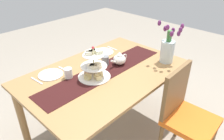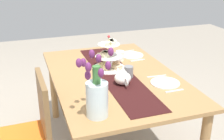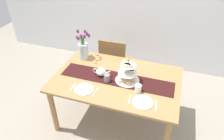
{
  "view_description": "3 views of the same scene",
  "coord_description": "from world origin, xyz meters",
  "px_view_note": "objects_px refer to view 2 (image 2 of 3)",
  "views": [
    {
      "loc": [
        1.25,
        1.28,
        1.78
      ],
      "look_at": [
        -0.02,
        0.08,
        0.78
      ],
      "focal_mm": 34.22,
      "sensor_mm": 36.0,
      "label": 1
    },
    {
      "loc": [
        -2.11,
        0.72,
        1.7
      ],
      "look_at": [
        -0.09,
        0.05,
        0.83
      ],
      "focal_mm": 45.91,
      "sensor_mm": 36.0,
      "label": 2
    },
    {
      "loc": [
        0.59,
        -1.97,
        2.32
      ],
      "look_at": [
        -0.07,
        0.01,
        0.85
      ],
      "focal_mm": 32.94,
      "sensor_mm": 36.0,
      "label": 3
    }
  ],
  "objects_px": {
    "dinner_plate_left": "(165,83)",
    "knife_left": "(157,76)",
    "tiered_cake_stand": "(109,57)",
    "mug_white_text": "(120,56)",
    "chair_left": "(29,132)",
    "teapot": "(123,78)",
    "fork_left": "(174,91)",
    "tulip_vase": "(97,94)",
    "fork_right": "(138,60)",
    "dinner_plate_right": "(132,55)",
    "dining_table": "(114,85)",
    "knife_right": "(127,51)",
    "mug_grey": "(129,72)"
  },
  "relations": [
    {
      "from": "dinner_plate_left",
      "to": "mug_grey",
      "type": "xyz_separation_m",
      "value": [
        0.2,
        0.23,
        0.05
      ]
    },
    {
      "from": "dining_table",
      "to": "tulip_vase",
      "type": "relative_size",
      "value": 3.65
    },
    {
      "from": "mug_white_text",
      "to": "knife_left",
      "type": "bearing_deg",
      "value": -160.84
    },
    {
      "from": "dinner_plate_right",
      "to": "mug_white_text",
      "type": "xyz_separation_m",
      "value": [
        -0.09,
        0.16,
        0.04
      ]
    },
    {
      "from": "chair_left",
      "to": "dinner_plate_left",
      "type": "bearing_deg",
      "value": -91.45
    },
    {
      "from": "chair_left",
      "to": "knife_right",
      "type": "xyz_separation_m",
      "value": [
        0.81,
        -1.06,
        0.24
      ]
    },
    {
      "from": "chair_left",
      "to": "mug_white_text",
      "type": "bearing_deg",
      "value": -57.32
    },
    {
      "from": "teapot",
      "to": "dining_table",
      "type": "bearing_deg",
      "value": 0.0
    },
    {
      "from": "chair_left",
      "to": "dining_table",
      "type": "bearing_deg",
      "value": -69.75
    },
    {
      "from": "dinner_plate_right",
      "to": "fork_right",
      "type": "distance_m",
      "value": 0.15
    },
    {
      "from": "chair_left",
      "to": "fork_left",
      "type": "bearing_deg",
      "value": -99.19
    },
    {
      "from": "fork_right",
      "to": "mug_white_text",
      "type": "xyz_separation_m",
      "value": [
        0.06,
        0.16,
        0.04
      ]
    },
    {
      "from": "teapot",
      "to": "mug_white_text",
      "type": "xyz_separation_m",
      "value": [
        0.52,
        -0.17,
        -0.01
      ]
    },
    {
      "from": "knife_right",
      "to": "dinner_plate_right",
      "type": "bearing_deg",
      "value": 180.0
    },
    {
      "from": "chair_left",
      "to": "knife_left",
      "type": "bearing_deg",
      "value": -83.65
    },
    {
      "from": "tulip_vase",
      "to": "knife_left",
      "type": "height_order",
      "value": "tulip_vase"
    },
    {
      "from": "dinner_plate_right",
      "to": "chair_left",
      "type": "bearing_deg",
      "value": 122.17
    },
    {
      "from": "teapot",
      "to": "dinner_plate_left",
      "type": "distance_m",
      "value": 0.34
    },
    {
      "from": "dinner_plate_right",
      "to": "teapot",
      "type": "bearing_deg",
      "value": 151.78
    },
    {
      "from": "fork_right",
      "to": "mug_grey",
      "type": "relative_size",
      "value": 1.58
    },
    {
      "from": "dining_table",
      "to": "tulip_vase",
      "type": "xyz_separation_m",
      "value": [
        -0.59,
        0.32,
        0.25
      ]
    },
    {
      "from": "teapot",
      "to": "fork_left",
      "type": "height_order",
      "value": "teapot"
    },
    {
      "from": "dinner_plate_left",
      "to": "knife_left",
      "type": "height_order",
      "value": "dinner_plate_left"
    },
    {
      "from": "fork_left",
      "to": "mug_white_text",
      "type": "relative_size",
      "value": 1.58
    },
    {
      "from": "chair_left",
      "to": "dinner_plate_left",
      "type": "height_order",
      "value": "chair_left"
    },
    {
      "from": "fork_left",
      "to": "dinner_plate_right",
      "type": "distance_m",
      "value": 0.84
    },
    {
      "from": "fork_left",
      "to": "fork_right",
      "type": "height_order",
      "value": "same"
    },
    {
      "from": "tiered_cake_stand",
      "to": "fork_left",
      "type": "xyz_separation_m",
      "value": [
        -0.58,
        -0.32,
        -0.1
      ]
    },
    {
      "from": "chair_left",
      "to": "tiered_cake_stand",
      "type": "relative_size",
      "value": 2.99
    },
    {
      "from": "knife_left",
      "to": "knife_right",
      "type": "distance_m",
      "value": 0.69
    },
    {
      "from": "fork_left",
      "to": "knife_left",
      "type": "xyz_separation_m",
      "value": [
        0.29,
        0.0,
        0.0
      ]
    },
    {
      "from": "dining_table",
      "to": "knife_right",
      "type": "distance_m",
      "value": 0.64
    },
    {
      "from": "tiered_cake_stand",
      "to": "fork_right",
      "type": "bearing_deg",
      "value": -70.88
    },
    {
      "from": "fork_left",
      "to": "tiered_cake_stand",
      "type": "bearing_deg",
      "value": 29.13
    },
    {
      "from": "dinner_plate_left",
      "to": "knife_right",
      "type": "relative_size",
      "value": 1.35
    },
    {
      "from": "dining_table",
      "to": "fork_left",
      "type": "xyz_separation_m",
      "value": [
        -0.44,
        -0.33,
        0.1
      ]
    },
    {
      "from": "knife_left",
      "to": "fork_left",
      "type": "bearing_deg",
      "value": 180.0
    },
    {
      "from": "chair_left",
      "to": "mug_grey",
      "type": "distance_m",
      "value": 0.9
    },
    {
      "from": "teapot",
      "to": "tulip_vase",
      "type": "xyz_separation_m",
      "value": [
        -0.38,
        0.32,
        0.09
      ]
    },
    {
      "from": "tulip_vase",
      "to": "dinner_plate_right",
      "type": "distance_m",
      "value": 1.19
    },
    {
      "from": "teapot",
      "to": "mug_white_text",
      "type": "bearing_deg",
      "value": -17.73
    },
    {
      "from": "tulip_vase",
      "to": "dinner_plate_left",
      "type": "distance_m",
      "value": 0.72
    },
    {
      "from": "fork_left",
      "to": "dinner_plate_right",
      "type": "relative_size",
      "value": 0.65
    },
    {
      "from": "dinner_plate_left",
      "to": "knife_right",
      "type": "bearing_deg",
      "value": 0.0
    },
    {
      "from": "tiered_cake_stand",
      "to": "fork_right",
      "type": "xyz_separation_m",
      "value": [
        0.11,
        -0.32,
        -0.1
      ]
    },
    {
      "from": "dinner_plate_left",
      "to": "fork_right",
      "type": "relative_size",
      "value": 1.53
    },
    {
      "from": "tiered_cake_stand",
      "to": "mug_white_text",
      "type": "distance_m",
      "value": 0.24
    },
    {
      "from": "chair_left",
      "to": "fork_left",
      "type": "distance_m",
      "value": 1.1
    },
    {
      "from": "knife_left",
      "to": "tulip_vase",
      "type": "bearing_deg",
      "value": 124.49
    },
    {
      "from": "tiered_cake_stand",
      "to": "tulip_vase",
      "type": "distance_m",
      "value": 0.8
    }
  ]
}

